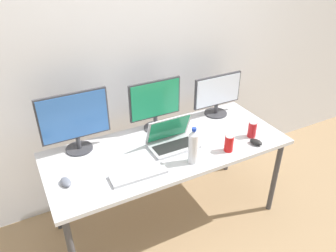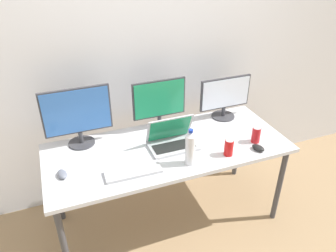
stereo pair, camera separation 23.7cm
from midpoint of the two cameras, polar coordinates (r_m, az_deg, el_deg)
name	(u,v)px [view 2 (the right image)]	position (r m, az deg, el deg)	size (l,w,h in m)	color
ground_plane	(168,217)	(2.95, 2.39, -15.67)	(16.00, 16.00, 0.00)	#9E7F5B
wall_back	(142,51)	(2.72, -2.02, 12.83)	(7.00, 0.08, 2.60)	silver
work_desk	(168,153)	(2.50, 2.72, -4.79)	(1.82, 0.76, 0.74)	#424247
monitor_left	(77,115)	(2.43, -12.85, 1.84)	(0.50, 0.20, 0.46)	#38383D
monitor_center	(159,103)	(2.59, 1.09, 4.02)	(0.43, 0.19, 0.42)	#38383D
monitor_right	(225,96)	(2.84, 12.28, 4.98)	(0.46, 0.20, 0.36)	#38383D
laptop_silver	(172,139)	(2.45, 3.42, -2.43)	(0.35, 0.23, 0.23)	#B7B7BC
keyboard_main	(133,172)	(2.21, -3.01, -8.06)	(0.38, 0.13, 0.02)	#B2B2B7
mouse_by_keyboard	(62,174)	(2.25, -15.11, -8.20)	(0.06, 0.10, 0.03)	slate
mouse_by_laptop	(258,148)	(2.54, 18.05, -3.72)	(0.06, 0.10, 0.04)	black
water_bottle	(190,148)	(2.24, 6.92, -3.96)	(0.07, 0.07, 0.28)	silver
soda_can_near_keyboard	(256,135)	(2.61, 17.62, -1.54)	(0.07, 0.07, 0.13)	red
soda_can_by_laptop	(229,147)	(2.41, 13.34, -3.74)	(0.07, 0.07, 0.13)	red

